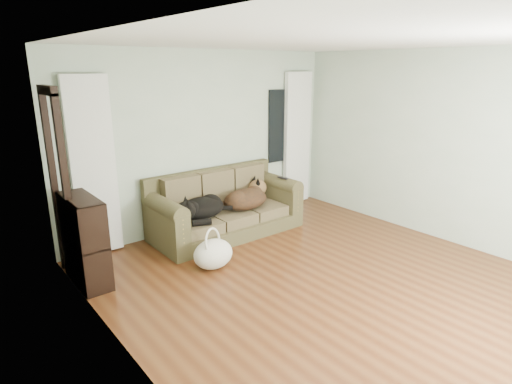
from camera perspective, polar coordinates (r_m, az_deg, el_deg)
floor at (r=5.01m, az=9.64°, el=-11.94°), size 5.00×5.00×0.00m
ceiling at (r=4.42m, az=11.33°, el=19.25°), size 5.00×5.00×0.00m
wall_back at (r=6.42m, az=-6.69°, el=6.81°), size 4.50×0.04×2.60m
wall_left at (r=3.25m, az=-16.73°, el=-3.27°), size 0.04×5.00×2.60m
wall_right at (r=6.39m, az=23.91°, el=5.46°), size 0.04×5.00×2.60m
curtain_left at (r=5.68m, az=-20.88°, el=3.03°), size 0.55×0.08×2.25m
curtain_right at (r=7.49m, az=5.49°, el=7.04°), size 0.55×0.08×2.25m
window_pane at (r=7.25m, az=3.26°, el=8.78°), size 0.50×0.03×1.20m
door_casing at (r=5.22m, az=-24.65°, el=0.38°), size 0.07×0.60×2.10m
sofa at (r=6.19m, az=-3.93°, el=-1.59°), size 2.17×0.94×0.89m
dog_black_lab at (r=5.90m, az=-7.48°, el=-2.31°), size 0.71×0.52×0.29m
dog_shepherd at (r=6.30m, az=-1.22°, el=-0.85°), size 0.75×0.54×0.32m
tv_remote at (r=6.52m, az=3.59°, el=1.91°), size 0.07×0.17×0.02m
tote_bag at (r=5.25m, az=-5.72°, el=-8.45°), size 0.56×0.46×0.36m
bookshelf at (r=5.14m, az=-21.88°, el=-6.03°), size 0.40×0.83×1.00m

